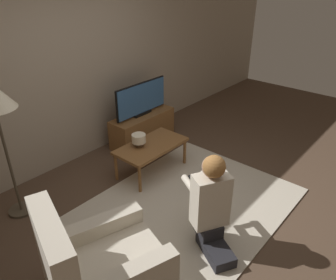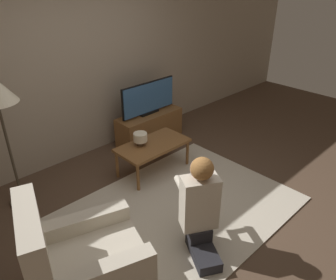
{
  "view_description": "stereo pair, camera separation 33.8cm",
  "coord_description": "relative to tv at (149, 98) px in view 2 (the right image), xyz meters",
  "views": [
    {
      "loc": [
        -2.36,
        -1.79,
        2.47
      ],
      "look_at": [
        0.32,
        0.52,
        0.59
      ],
      "focal_mm": 35.0,
      "sensor_mm": 36.0,
      "label": 1
    },
    {
      "loc": [
        -2.13,
        -2.03,
        2.47
      ],
      "look_at": [
        0.32,
        0.52,
        0.59
      ],
      "focal_mm": 35.0,
      "sensor_mm": 36.0,
      "label": 2
    }
  ],
  "objects": [
    {
      "name": "ground_plane",
      "position": [
        -0.9,
        -1.54,
        -0.72
      ],
      "size": [
        10.0,
        10.0,
        0.0
      ],
      "primitive_type": "plane",
      "color": "brown"
    },
    {
      "name": "wall_back",
      "position": [
        -0.9,
        0.39,
        0.58
      ],
      "size": [
        10.0,
        0.06,
        2.6
      ],
      "color": "tan",
      "rests_on": "ground_plane"
    },
    {
      "name": "rug",
      "position": [
        -0.9,
        -1.54,
        -0.71
      ],
      "size": [
        2.59,
        1.9,
        0.02
      ],
      "color": "beige",
      "rests_on": "ground_plane"
    },
    {
      "name": "tv_stand",
      "position": [
        0.0,
        -0.0,
        -0.49
      ],
      "size": [
        1.08,
        0.38,
        0.46
      ],
      "color": "brown",
      "rests_on": "ground_plane"
    },
    {
      "name": "tv",
      "position": [
        0.0,
        0.0,
        0.0
      ],
      "size": [
        0.99,
        0.08,
        0.5
      ],
      "color": "black",
      "rests_on": "tv_stand"
    },
    {
      "name": "coffee_table",
      "position": [
        -0.56,
        -0.72,
        -0.34
      ],
      "size": [
        0.96,
        0.51,
        0.41
      ],
      "color": "brown",
      "rests_on": "ground_plane"
    },
    {
      "name": "armchair",
      "position": [
        -2.23,
        -1.76,
        -0.41
      ],
      "size": [
        1.07,
        0.98,
        0.98
      ],
      "rotation": [
        0.0,
        0.0,
        1.26
      ],
      "color": "beige",
      "rests_on": "ground_plane"
    },
    {
      "name": "person_kneeling",
      "position": [
        -1.15,
        -2.05,
        -0.19
      ],
      "size": [
        0.6,
        0.81,
        1.01
      ],
      "rotation": [
        0.0,
        0.0,
        2.63
      ],
      "color": "#232328",
      "rests_on": "rug"
    },
    {
      "name": "table_lamp",
      "position": [
        -0.69,
        -0.63,
        -0.2
      ],
      "size": [
        0.18,
        0.18,
        0.17
      ],
      "color": "#4C3823",
      "rests_on": "coffee_table"
    }
  ]
}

